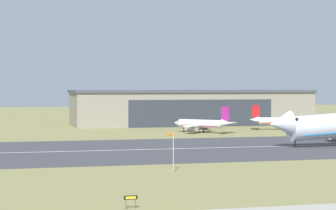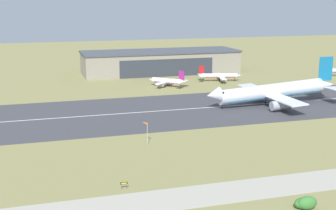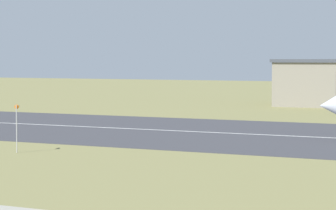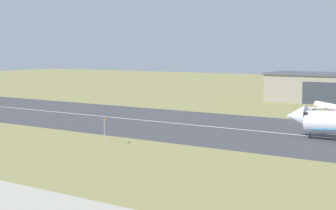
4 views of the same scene
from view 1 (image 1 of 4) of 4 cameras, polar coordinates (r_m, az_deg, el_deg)
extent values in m
plane|color=olive|center=(91.90, -0.03, -7.34)|extent=(726.12, 726.12, 0.00)
cube|color=#3D3D42|center=(146.18, -5.43, -3.97)|extent=(486.12, 55.28, 0.06)
cube|color=silver|center=(146.17, -5.43, -3.96)|extent=(437.51, 0.70, 0.01)
cube|color=gray|center=(242.74, 2.02, -0.31)|extent=(87.32, 26.56, 11.90)
cube|color=#424751|center=(242.60, 2.02, 1.20)|extent=(88.32, 27.56, 0.90)
cube|color=#2D333D|center=(230.03, 2.95, -0.72)|extent=(52.39, 0.12, 9.52)
cone|color=silver|center=(153.94, 9.74, -1.62)|extent=(5.64, 5.89, 6.09)
cube|color=black|center=(155.11, 10.70, -1.17)|extent=(1.20, 4.95, 0.50)
cylinder|color=black|center=(155.88, 11.00, -3.15)|extent=(0.24, 0.24, 2.70)
cylinder|color=black|center=(155.98, 11.00, -3.57)|extent=(0.84, 0.84, 0.44)
cylinder|color=silver|center=(217.48, 10.17, -1.38)|extent=(17.40, 6.53, 2.35)
cone|color=silver|center=(219.42, 12.67, -1.36)|extent=(2.62, 2.80, 2.35)
cone|color=silver|center=(215.89, 7.53, -1.27)|extent=(3.25, 2.74, 2.11)
cube|color=black|center=(219.15, 12.37, -1.24)|extent=(1.56, 2.21, 0.44)
cube|color=red|center=(217.52, 10.17, -1.55)|extent=(15.69, 5.99, 0.20)
cube|color=silver|center=(211.89, 10.54, -1.57)|extent=(4.85, 9.59, 0.40)
cylinder|color=#A8A8B2|center=(212.77, 10.64, -1.82)|extent=(3.32, 2.16, 1.46)
cube|color=silver|center=(223.25, 9.99, -1.40)|extent=(4.85, 9.59, 0.40)
cylinder|color=#A8A8B2|center=(222.67, 10.16, -1.66)|extent=(3.32, 2.16, 1.46)
cube|color=red|center=(215.83, 7.65, -0.54)|extent=(2.55, 0.90, 3.99)
cube|color=silver|center=(212.96, 7.65, -1.33)|extent=(3.05, 4.03, 0.24)
cube|color=silver|center=(218.84, 7.44, -1.25)|extent=(3.05, 4.03, 0.24)
cylinder|color=black|center=(219.05, 12.09, -1.90)|extent=(0.24, 0.24, 1.72)
cylinder|color=black|center=(219.09, 12.09, -2.06)|extent=(0.84, 0.84, 0.44)
cylinder|color=black|center=(216.19, 10.19, -1.93)|extent=(0.24, 0.24, 1.72)
cylinder|color=black|center=(216.23, 10.19, -2.10)|extent=(0.84, 0.84, 0.44)
cylinder|color=black|center=(218.96, 10.06, -1.89)|extent=(0.24, 0.24, 1.72)
cylinder|color=black|center=(219.00, 10.06, -2.05)|extent=(0.84, 0.84, 0.44)
cylinder|color=white|center=(200.43, 2.87, -1.63)|extent=(11.98, 11.90, 2.46)
cone|color=white|center=(204.41, 0.80, -1.56)|extent=(3.30, 3.30, 2.46)
cone|color=white|center=(196.54, 5.12, -1.57)|extent=(3.65, 3.64, 2.21)
cube|color=black|center=(203.79, 1.10, -1.44)|extent=(2.25, 2.26, 0.44)
cube|color=#991E7A|center=(200.47, 2.87, -1.82)|extent=(10.87, 10.79, 0.20)
cube|color=white|center=(204.90, 3.43, -1.68)|extent=(6.78, 6.81, 0.40)
cylinder|color=#A8A8B2|center=(204.66, 3.24, -1.97)|extent=(3.34, 3.33, 1.52)
cube|color=white|center=(196.31, 2.14, -1.82)|extent=(6.78, 6.81, 0.40)
cylinder|color=#A8A8B2|center=(197.11, 2.10, -2.11)|extent=(3.34, 3.33, 1.52)
cube|color=#991E7A|center=(196.59, 5.00, -0.73)|extent=(2.10, 2.08, 4.17)
cube|color=white|center=(199.37, 5.49, -1.55)|extent=(4.30, 4.32, 0.24)
cube|color=white|center=(193.76, 4.71, -1.64)|extent=(4.30, 4.32, 0.24)
cylinder|color=black|center=(203.41, 1.37, -2.15)|extent=(0.24, 0.24, 1.59)
cylinder|color=black|center=(203.45, 1.37, -2.31)|extent=(0.84, 0.84, 0.44)
cylinder|color=black|center=(201.77, 3.12, -2.18)|extent=(0.24, 0.24, 1.59)
cylinder|color=black|center=(201.81, 3.12, -2.35)|extent=(0.84, 0.84, 0.44)
cylinder|color=black|center=(199.16, 2.73, -2.23)|extent=(0.24, 0.24, 1.59)
cylinder|color=black|center=(199.20, 2.73, -2.40)|extent=(0.84, 0.84, 0.44)
cylinder|color=#B7B7BC|center=(108.76, 0.47, -4.19)|extent=(0.14, 0.14, 6.57)
cone|color=orange|center=(109.41, 0.04, -2.56)|extent=(1.51, 2.20, 0.60)
cylinder|color=#4C4C51|center=(77.46, -3.68, -8.64)|extent=(0.10, 0.10, 1.10)
cylinder|color=#4C4C51|center=(77.68, -2.86, -8.61)|extent=(0.10, 0.10, 1.10)
cube|color=black|center=(77.43, -3.27, -8.05)|extent=(1.61, 0.12, 0.47)
cube|color=yellow|center=(77.37, -3.26, -8.06)|extent=(1.23, 0.02, 0.28)
camera|label=2|loc=(34.27, 177.20, 49.76)|focal=50.00mm
camera|label=3|loc=(96.33, 65.72, -0.19)|focal=85.00mm
camera|label=4|loc=(100.10, 64.50, 5.41)|focal=50.00mm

